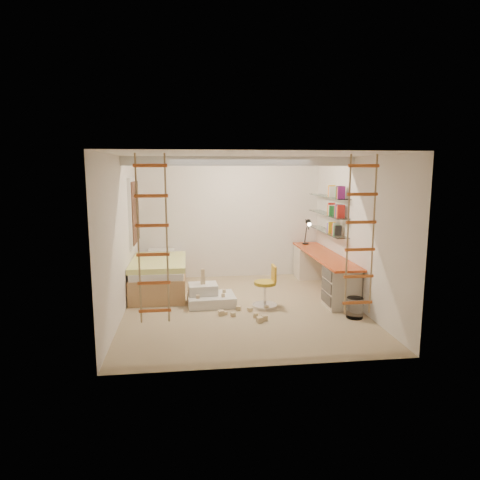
{
  "coord_description": "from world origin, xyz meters",
  "views": [
    {
      "loc": [
        -0.92,
        -7.08,
        2.39
      ],
      "look_at": [
        0.0,
        0.3,
        1.15
      ],
      "focal_mm": 32.0,
      "sensor_mm": 36.0,
      "label": 1
    }
  ],
  "objects": [
    {
      "name": "ceiling_beam",
      "position": [
        0.0,
        0.3,
        2.52
      ],
      "size": [
        4.0,
        0.18,
        0.16
      ],
      "primitive_type": "cube",
      "color": "white",
      "rests_on": "ceiling"
    },
    {
      "name": "rope_ladder_right",
      "position": [
        1.35,
        -1.75,
        1.52
      ],
      "size": [
        0.41,
        0.04,
        2.13
      ],
      "primitive_type": null,
      "color": "orange",
      "rests_on": "ceiling"
    },
    {
      "name": "shelves",
      "position": [
        1.87,
        1.13,
        1.5
      ],
      "size": [
        0.25,
        1.8,
        0.71
      ],
      "color": "white",
      "rests_on": "wall_right"
    },
    {
      "name": "floor",
      "position": [
        0.0,
        0.0,
        0.0
      ],
      "size": [
        4.5,
        4.5,
        0.0
      ],
      "primitive_type": "plane",
      "color": "tan",
      "rests_on": "ground"
    },
    {
      "name": "task_lamp",
      "position": [
        1.67,
        1.82,
        1.14
      ],
      "size": [
        0.14,
        0.36,
        0.57
      ],
      "color": "black",
      "rests_on": "desk"
    },
    {
      "name": "toy_blocks",
      "position": [
        -0.22,
        -0.13,
        0.17
      ],
      "size": [
        1.23,
        1.16,
        0.64
      ],
      "color": "#CCB284",
      "rests_on": "floor"
    },
    {
      "name": "bed",
      "position": [
        -1.48,
        1.23,
        0.33
      ],
      "size": [
        1.02,
        2.0,
        0.69
      ],
      "color": "#AD7F51",
      "rests_on": "floor"
    },
    {
      "name": "waste_bin",
      "position": [
        1.75,
        -0.72,
        0.17
      ],
      "size": [
        0.27,
        0.27,
        0.33
      ],
      "primitive_type": "cylinder",
      "color": "white",
      "rests_on": "floor"
    },
    {
      "name": "swivel_chair",
      "position": [
        0.43,
        0.01,
        0.27
      ],
      "size": [
        0.44,
        0.44,
        0.74
      ],
      "color": "gold",
      "rests_on": "floor"
    },
    {
      "name": "books",
      "position": [
        1.87,
        1.13,
        1.62
      ],
      "size": [
        0.14,
        0.7,
        0.92
      ],
      "color": "#262626",
      "rests_on": "shelves"
    },
    {
      "name": "play_platform",
      "position": [
        -0.56,
        0.26,
        0.14
      ],
      "size": [
        0.85,
        0.68,
        0.37
      ],
      "color": "silver",
      "rests_on": "floor"
    },
    {
      "name": "rope_ladder_left",
      "position": [
        -1.35,
        -1.75,
        1.52
      ],
      "size": [
        0.41,
        0.04,
        2.13
      ],
      "primitive_type": null,
      "color": "#CF4F23",
      "rests_on": "ceiling"
    },
    {
      "name": "window_blind",
      "position": [
        -1.93,
        1.5,
        1.55
      ],
      "size": [
        0.02,
        1.0,
        1.2
      ],
      "primitive_type": "cube",
      "color": "#4C2D1E",
      "rests_on": "window_frame"
    },
    {
      "name": "window_frame",
      "position": [
        -1.97,
        1.5,
        1.55
      ],
      "size": [
        0.06,
        1.15,
        1.35
      ],
      "primitive_type": "cube",
      "color": "white",
      "rests_on": "wall_left"
    },
    {
      "name": "desk",
      "position": [
        1.72,
        0.86,
        0.4
      ],
      "size": [
        0.56,
        2.8,
        0.75
      ],
      "color": "#CD4618",
      "rests_on": "floor"
    }
  ]
}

